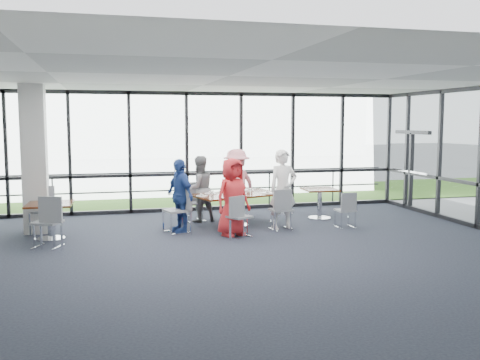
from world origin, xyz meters
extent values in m
cube|color=black|center=(0.00, 0.00, -0.01)|extent=(12.00, 10.00, 0.02)
cube|color=white|center=(0.00, 0.00, 3.20)|extent=(12.00, 10.00, 0.04)
cube|color=silver|center=(0.00, -5.00, 1.60)|extent=(12.00, 0.10, 3.20)
cube|color=white|center=(0.00, 5.00, 1.60)|extent=(12.00, 0.10, 3.20)
cube|color=black|center=(6.00, 3.75, 1.05)|extent=(0.12, 1.60, 2.10)
cube|color=silver|center=(-3.60, 3.00, 1.60)|extent=(0.50, 0.50, 3.20)
cube|color=slate|center=(0.00, 10.00, -0.02)|extent=(80.00, 70.00, 0.02)
cube|color=#2D5216|center=(0.00, 8.00, 0.01)|extent=(80.00, 5.00, 0.01)
cube|color=silver|center=(4.00, 32.00, 3.00)|extent=(24.00, 10.00, 6.00)
cylinder|color=#2D2D33|center=(0.00, 5.60, 0.50)|extent=(12.00, 0.06, 0.06)
cube|color=#371A0C|center=(0.80, 2.66, 0.73)|extent=(2.26, 1.68, 0.04)
cylinder|color=silver|center=(0.80, 2.66, 0.35)|extent=(0.12, 0.12, 0.71)
cylinder|color=silver|center=(0.80, 2.66, 0.01)|extent=(0.56, 0.56, 0.03)
cube|color=#371A0C|center=(-3.25, 2.19, 0.73)|extent=(0.94, 0.94, 0.04)
cylinder|color=silver|center=(-3.25, 2.19, 0.35)|extent=(0.12, 0.12, 0.71)
cube|color=#371A0C|center=(3.03, 3.06, 0.73)|extent=(0.84, 0.84, 0.04)
cylinder|color=silver|center=(3.03, 3.06, 0.35)|extent=(0.12, 0.12, 0.71)
imported|color=red|center=(0.45, 1.63, 0.83)|extent=(0.95, 0.81, 1.65)
imported|color=white|center=(1.73, 2.06, 0.89)|extent=(0.69, 0.54, 1.79)
imported|color=slate|center=(0.05, 3.37, 0.80)|extent=(0.88, 0.68, 1.59)
imported|color=pink|center=(1.03, 3.59, 0.87)|extent=(1.26, 1.02, 1.74)
imported|color=navy|center=(-0.57, 2.27, 0.80)|extent=(0.84, 1.07, 1.61)
cylinder|color=white|center=(0.39, 2.10, 0.76)|extent=(0.27, 0.27, 0.01)
cylinder|color=white|center=(1.51, 2.56, 0.76)|extent=(0.28, 0.28, 0.01)
cylinder|color=white|center=(0.21, 2.78, 0.76)|extent=(0.28, 0.28, 0.01)
cylinder|color=white|center=(1.22, 3.13, 0.76)|extent=(0.28, 0.28, 0.01)
cylinder|color=white|center=(-0.06, 2.42, 0.76)|extent=(0.27, 0.27, 0.01)
cylinder|color=white|center=(0.66, 2.40, 0.82)|extent=(0.07, 0.07, 0.14)
cylinder|color=white|center=(1.11, 2.54, 0.82)|extent=(0.07, 0.07, 0.14)
cylinder|color=white|center=(0.80, 2.96, 0.82)|extent=(0.07, 0.07, 0.15)
cylinder|color=white|center=(0.16, 2.33, 0.82)|extent=(0.07, 0.07, 0.13)
cube|color=beige|center=(0.82, 2.25, 0.75)|extent=(0.34, 0.34, 0.00)
cube|color=beige|center=(1.67, 2.67, 0.75)|extent=(0.36, 0.30, 0.00)
cube|color=beige|center=(0.83, 3.07, 0.75)|extent=(0.34, 0.36, 0.00)
cube|color=black|center=(0.88, 2.72, 0.77)|extent=(0.10, 0.07, 0.04)
cylinder|color=#A41920|center=(0.74, 2.75, 0.84)|extent=(0.06, 0.06, 0.18)
cylinder|color=#16651E|center=(0.87, 2.70, 0.85)|extent=(0.05, 0.05, 0.20)
camera|label=1|loc=(-2.13, -9.21, 2.40)|focal=40.00mm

